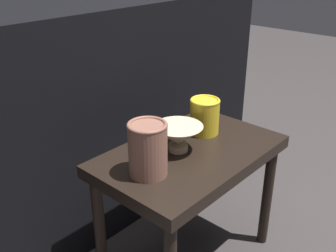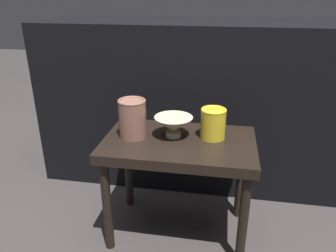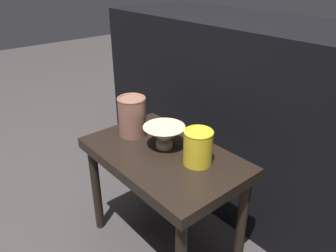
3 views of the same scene
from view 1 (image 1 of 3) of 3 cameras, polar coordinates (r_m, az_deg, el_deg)
The scene contains 5 objects.
table at distance 1.25m, azimuth 3.22°, elevation -6.00°, with size 0.59×0.37×0.44m.
couch_backdrop at distance 1.59m, azimuth -11.94°, elevation 2.14°, with size 1.56×0.50×0.84m.
bowl at distance 1.20m, azimuth 1.49°, elevation -1.43°, with size 0.15×0.15×0.08m.
vase_textured_left at distance 1.06m, azimuth -2.78°, elevation -3.34°, with size 0.11×0.11×0.15m.
vase_colorful_right at distance 1.31m, azimuth 5.33°, elevation 1.52°, with size 0.10×0.10×0.12m.
Camera 1 is at (-0.84, -0.67, 1.02)m, focal length 42.00 mm.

